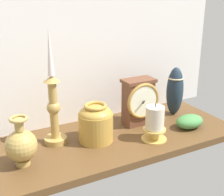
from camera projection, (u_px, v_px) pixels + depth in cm
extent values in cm
cube|color=brown|center=(96.00, 143.00, 106.10)|extent=(100.00, 36.00, 2.40)
cube|color=silver|center=(72.00, 35.00, 110.03)|extent=(120.00, 2.00, 65.00)
cube|color=brown|center=(138.00, 103.00, 115.98)|extent=(10.44, 6.20, 16.04)
cube|color=brown|center=(139.00, 81.00, 113.06)|extent=(11.69, 6.95, 1.20)
torus|color=#B4853D|center=(143.00, 101.00, 112.38)|extent=(13.13, 1.19, 13.13)
cylinder|color=white|center=(144.00, 101.00, 112.30)|extent=(10.99, 0.40, 10.99)
cube|color=black|center=(144.00, 101.00, 112.05)|extent=(3.28, 3.47, 0.30)
cylinder|color=#B28D47|center=(56.00, 140.00, 104.05)|extent=(7.43, 7.43, 1.80)
cylinder|color=#B28D47|center=(54.00, 110.00, 100.52)|extent=(2.72, 2.72, 19.05)
sphere|color=#B28D47|center=(53.00, 108.00, 100.19)|extent=(4.35, 4.35, 4.35)
cone|color=#B28D47|center=(52.00, 79.00, 96.95)|extent=(5.16, 5.16, 2.00)
cone|color=silver|center=(50.00, 51.00, 94.03)|extent=(2.17, 2.17, 15.25)
cylinder|color=tan|center=(23.00, 162.00, 91.19)|extent=(4.12, 4.12, 1.60)
sphere|color=tan|center=(21.00, 145.00, 89.36)|extent=(9.16, 9.16, 9.16)
cylinder|color=tan|center=(19.00, 125.00, 87.19)|extent=(2.57, 2.57, 3.65)
torus|color=tan|center=(18.00, 119.00, 86.58)|extent=(5.29, 5.29, 0.95)
cylinder|color=#B78B3A|center=(95.00, 127.00, 104.21)|extent=(11.49, 11.49, 9.55)
ellipsoid|color=#B78B3A|center=(95.00, 114.00, 102.59)|extent=(10.91, 10.91, 5.46)
torus|color=#B78B3A|center=(95.00, 106.00, 101.67)|extent=(7.46, 7.46, 1.14)
cylinder|color=gold|center=(154.00, 134.00, 105.79)|extent=(3.43, 3.43, 3.60)
cylinder|color=gold|center=(154.00, 138.00, 106.27)|extent=(8.58, 8.58, 0.80)
cylinder|color=gold|center=(154.00, 129.00, 105.18)|extent=(7.72, 7.72, 0.60)
cylinder|color=beige|center=(155.00, 118.00, 103.74)|extent=(6.18, 6.18, 7.70)
cylinder|color=black|center=(156.00, 105.00, 102.23)|extent=(0.30, 0.30, 1.20)
ellipsoid|color=#1F2E3C|center=(175.00, 91.00, 123.87)|extent=(6.59, 6.59, 19.27)
torus|color=#CCB78C|center=(176.00, 78.00, 122.04)|extent=(6.20, 6.20, 0.60)
ellipsoid|color=#448343|center=(190.00, 121.00, 114.20)|extent=(10.82, 7.57, 4.84)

